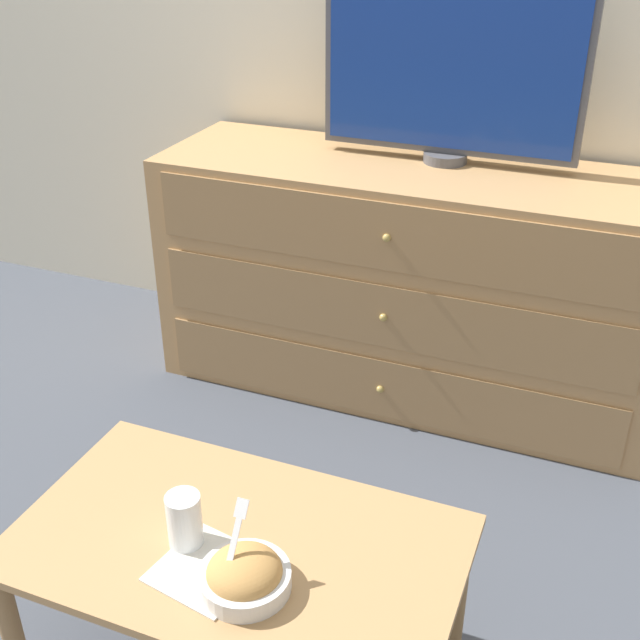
# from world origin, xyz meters

# --- Properties ---
(ground_plane) EXTENTS (12.00, 12.00, 0.00)m
(ground_plane) POSITION_xyz_m (0.00, 0.00, 0.00)
(ground_plane) COLOR #474C56
(dresser) EXTENTS (1.61, 0.54, 0.78)m
(dresser) POSITION_xyz_m (0.07, -0.29, 0.39)
(dresser) COLOR tan
(dresser) RESTS_ON ground_plane
(tv) EXTENTS (0.79, 0.13, 0.57)m
(tv) POSITION_xyz_m (0.15, -0.20, 1.07)
(tv) COLOR #515156
(tv) RESTS_ON dresser
(coffee_table) EXTENTS (0.90, 0.52, 0.38)m
(coffee_table) POSITION_xyz_m (0.08, -1.55, 0.33)
(coffee_table) COLOR tan
(coffee_table) RESTS_ON ground_plane
(takeout_bowl) EXTENTS (0.17, 0.17, 0.16)m
(takeout_bowl) POSITION_xyz_m (0.15, -1.65, 0.41)
(takeout_bowl) COLOR silver
(takeout_bowl) RESTS_ON coffee_table
(drink_cup) EXTENTS (0.07, 0.07, 0.12)m
(drink_cup) POSITION_xyz_m (-0.01, -1.59, 0.43)
(drink_cup) COLOR beige
(drink_cup) RESTS_ON coffee_table
(napkin) EXTENTS (0.21, 0.21, 0.00)m
(napkin) POSITION_xyz_m (0.06, -1.63, 0.38)
(napkin) COLOR silver
(napkin) RESTS_ON coffee_table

